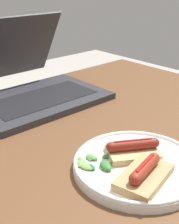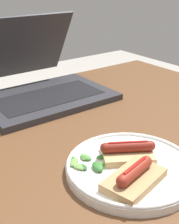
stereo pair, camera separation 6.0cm
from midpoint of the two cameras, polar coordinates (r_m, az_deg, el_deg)
desk at (r=0.74m, az=-7.92°, el=-12.39°), size 1.44×0.80×0.75m
laptop at (r=0.97m, az=-7.87°, el=5.37°), size 0.38×0.39×0.23m
plate at (r=0.61m, az=10.42°, el=-9.95°), size 0.25×0.25×0.02m
sausage_toast_left at (r=0.63m, az=9.75°, el=-7.18°), size 0.12×0.11×0.04m
sausage_toast_middle at (r=0.56m, az=11.33°, el=-11.64°), size 0.13×0.09×0.04m
salad_pile at (r=0.60m, az=2.65°, el=-9.37°), size 0.08×0.08×0.01m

